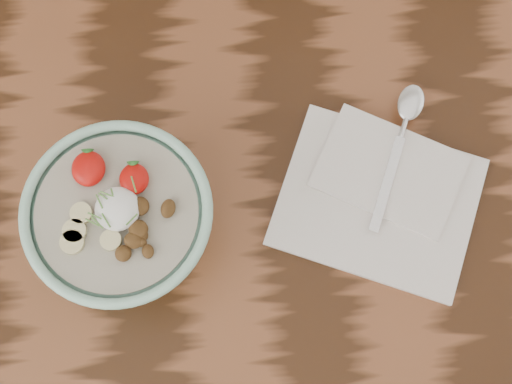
# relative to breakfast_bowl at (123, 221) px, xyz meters

# --- Properties ---
(table) EXTENTS (1.60, 0.90, 0.75)m
(table) POSITION_rel_breakfast_bowl_xyz_m (0.21, -0.07, -0.16)
(table) COLOR #321B0C
(table) RESTS_ON ground
(breakfast_bowl) EXTENTS (0.21, 0.21, 0.13)m
(breakfast_bowl) POSITION_rel_breakfast_bowl_xyz_m (0.00, 0.00, 0.00)
(breakfast_bowl) COLOR #98CCB6
(breakfast_bowl) RESTS_ON table
(napkin) EXTENTS (0.29, 0.26, 0.01)m
(napkin) POSITION_rel_breakfast_bowl_xyz_m (0.30, 0.02, -0.06)
(napkin) COLOR silver
(napkin) RESTS_ON table
(spoon) EXTENTS (0.10, 0.19, 0.01)m
(spoon) POSITION_rel_breakfast_bowl_xyz_m (0.34, 0.11, -0.05)
(spoon) COLOR silver
(spoon) RESTS_ON napkin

